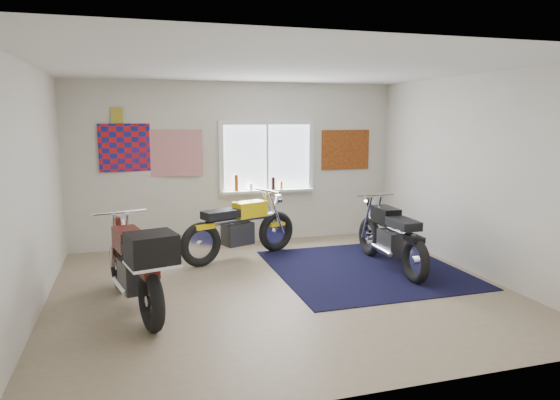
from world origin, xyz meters
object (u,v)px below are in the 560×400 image
object	(u,v)px
yellow_triumph	(240,230)
black_chrome_bike	(391,238)
maroon_tourer	(136,266)
navy_rug	(365,269)

from	to	relation	value
yellow_triumph	black_chrome_bike	world-z (taller)	yellow_triumph
black_chrome_bike	maroon_tourer	distance (m)	3.53
maroon_tourer	black_chrome_bike	bearing A→B (deg)	-91.91
yellow_triumph	maroon_tourer	world-z (taller)	maroon_tourer
black_chrome_bike	navy_rug	bearing A→B (deg)	83.57
navy_rug	maroon_tourer	size ratio (longest dim) A/B	1.28
yellow_triumph	maroon_tourer	size ratio (longest dim) A/B	0.94
black_chrome_bike	maroon_tourer	xyz separation A→B (m)	(-3.46, -0.71, 0.10)
navy_rug	maroon_tourer	world-z (taller)	maroon_tourer
navy_rug	black_chrome_bike	world-z (taller)	black_chrome_bike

